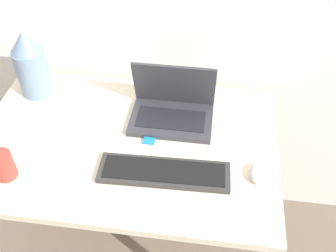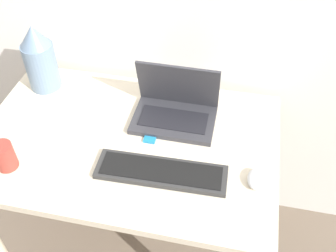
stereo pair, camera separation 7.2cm
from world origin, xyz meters
name	(u,v)px [view 2 (the right image)]	position (x,y,z in m)	size (l,w,h in m)	color
desk	(129,158)	(0.00, 0.36, 0.67)	(1.10, 0.72, 0.78)	beige
laptop	(175,107)	(0.15, 0.51, 0.83)	(0.31, 0.21, 0.22)	#333338
keyboard	(161,172)	(0.16, 0.22, 0.79)	(0.44, 0.14, 0.02)	#2D2D2D
mouse	(256,179)	(0.47, 0.25, 0.79)	(0.06, 0.09, 0.03)	silver
vase	(39,58)	(-0.42, 0.59, 0.91)	(0.13, 0.13, 0.28)	slate
mp3_player	(150,137)	(0.08, 0.38, 0.78)	(0.04, 0.06, 0.01)	#1E7FB7
mug	(4,156)	(-0.36, 0.15, 0.83)	(0.07, 0.07, 0.10)	#9E382D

